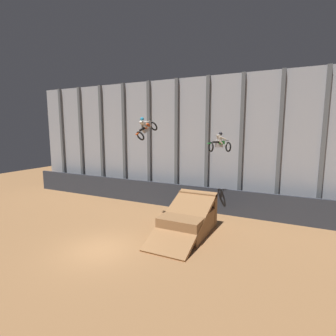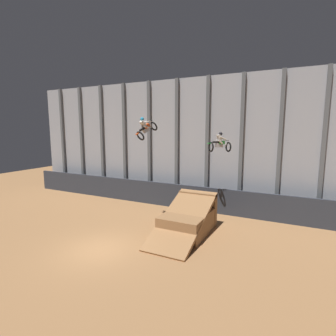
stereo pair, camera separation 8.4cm
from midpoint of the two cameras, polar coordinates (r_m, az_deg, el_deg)
The scene contains 6 objects.
ground_plane at distance 15.65m, azimuth -14.85°, elevation -16.83°, with size 60.00×60.00×0.00m, color #996B42.
arena_back_wall at distance 23.07m, azimuth 1.95°, elevation 5.53°, with size 32.00×0.40×10.84m.
lower_barrier at distance 22.50m, azimuth 0.43°, elevation -5.92°, with size 31.36×0.20×2.02m.
dirt_ramp at distance 17.39m, azimuth 4.42°, elevation -11.05°, with size 2.68×5.81×2.42m.
rider_bike_left_air at distance 18.95m, azimuth -5.00°, elevation 8.62°, with size 1.26×1.87×1.69m.
rider_bike_right_air at distance 19.16m, azimuth 11.06°, elevation 5.21°, with size 1.61×1.59×1.46m.
Camera 1 is at (9.43, -10.56, 6.63)m, focal length 28.00 mm.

